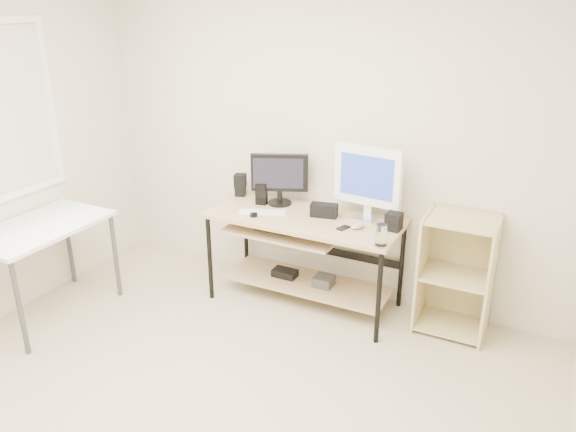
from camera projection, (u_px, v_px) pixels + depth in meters
The scene contains 16 objects.
room at pixel (146, 212), 2.83m from camera, with size 4.01×4.01×2.62m.
desk at pixel (302, 241), 4.41m from camera, with size 1.50×0.65×0.75m.
side_table at pixel (41, 235), 4.18m from camera, with size 0.60×1.00×0.75m.
shelf_unit at pixel (457, 273), 4.09m from camera, with size 0.50×0.40×0.90m.
black_monitor at pixel (280, 176), 4.49m from camera, with size 0.44×0.23×0.42m.
white_imac at pixel (368, 178), 4.15m from camera, with size 0.53×0.17×0.57m.
keyboard at pixel (262, 212), 4.39m from camera, with size 0.37×0.10×0.01m, color white.
mouse at pixel (358, 226), 4.09m from camera, with size 0.08×0.12×0.04m, color #B1B1B6.
center_speaker at pixel (324, 210), 4.30m from camera, with size 0.21×0.09×0.10m, color black.
speaker_left at pixel (240, 184), 4.73m from camera, with size 0.12×0.12×0.19m.
speaker_right at pixel (394, 221), 4.05m from camera, with size 0.11×0.11×0.13m, color black.
audio_controller at pixel (261, 194), 4.54m from camera, with size 0.09×0.06×0.18m, color black.
volume_puck at pixel (254, 215), 4.31m from camera, with size 0.06×0.06×0.02m, color black.
smartphone at pixel (343, 228), 4.10m from camera, with size 0.06×0.11×0.01m, color black.
coaster at pixel (380, 245), 3.81m from camera, with size 0.10×0.10×0.01m, color olive.
drinking_glass at pixel (381, 235), 3.78m from camera, with size 0.08×0.08×0.15m, color white.
Camera 1 is at (1.69, -1.99, 2.34)m, focal length 35.00 mm.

